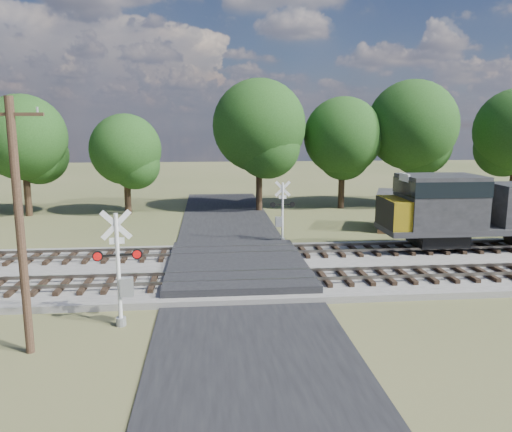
{
  "coord_description": "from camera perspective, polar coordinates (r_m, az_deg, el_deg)",
  "views": [
    {
      "loc": [
        -1.38,
        -24.36,
        7.52
      ],
      "look_at": [
        1.14,
        2.0,
        2.68
      ],
      "focal_mm": 35.0,
      "sensor_mm": 36.0,
      "label": 1
    }
  ],
  "objects": [
    {
      "name": "equipment_shed",
      "position": [
        37.6,
        16.73,
        0.56
      ],
      "size": [
        5.28,
        5.28,
        2.78
      ],
      "rotation": [
        0.0,
        0.0,
        -0.37
      ],
      "color": "#49301F",
      "rests_on": "ground"
    },
    {
      "name": "ground",
      "position": [
        25.53,
        -2.13,
        -6.78
      ],
      "size": [
        160.0,
        160.0,
        0.0
      ],
      "primitive_type": "plane",
      "color": "#434E29",
      "rests_on": "ground"
    },
    {
      "name": "crossing_panel",
      "position": [
        25.92,
        -2.2,
        -5.79
      ],
      "size": [
        7.0,
        9.0,
        0.62
      ],
      "primitive_type": "cube",
      "color": "#262628",
      "rests_on": "ground"
    },
    {
      "name": "crossing_signal_near",
      "position": [
        19.47,
        -15.13,
        -6.9
      ],
      "size": [
        1.8,
        0.42,
        4.48
      ],
      "rotation": [
        0.0,
        0.0,
        0.12
      ],
      "color": "silver",
      "rests_on": "ground"
    },
    {
      "name": "track_far",
      "position": [
        28.62,
        3.77,
        -4.04
      ],
      "size": [
        140.0,
        2.6,
        0.33
      ],
      "color": "black",
      "rests_on": "ballast_bed"
    },
    {
      "name": "utility_pole",
      "position": [
        17.66,
        -25.42,
        -0.65
      ],
      "size": [
        2.06,
        0.28,
        8.4
      ],
      "rotation": [
        0.0,
        0.0,
        -0.07
      ],
      "color": "#332217",
      "rests_on": "ground"
    },
    {
      "name": "track_near",
      "position": [
        23.89,
        5.7,
        -7.0
      ],
      "size": [
        140.0,
        2.6,
        0.33
      ],
      "color": "black",
      "rests_on": "ballast_bed"
    },
    {
      "name": "crossing_signal_far",
      "position": [
        32.18,
        2.9,
        -0.12
      ],
      "size": [
        1.62,
        0.35,
        4.03
      ],
      "rotation": [
        0.0,
        0.0,
        3.14
      ],
      "color": "silver",
      "rests_on": "ground"
    },
    {
      "name": "road",
      "position": [
        25.52,
        -2.13,
        -6.69
      ],
      "size": [
        7.0,
        60.0,
        0.08
      ],
      "primitive_type": "cube",
      "color": "black",
      "rests_on": "ground"
    },
    {
      "name": "treeline",
      "position": [
        45.55,
        8.16,
        9.31
      ],
      "size": [
        80.62,
        11.33,
        11.55
      ],
      "color": "black",
      "rests_on": "ground"
    },
    {
      "name": "ballast_bed",
      "position": [
        28.32,
        18.54,
        -5.28
      ],
      "size": [
        140.0,
        10.0,
        0.3
      ],
      "primitive_type": "cube",
      "color": "gray",
      "rests_on": "ground"
    }
  ]
}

